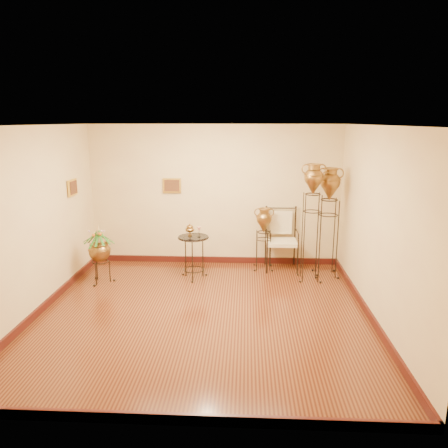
{
  "coord_description": "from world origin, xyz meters",
  "views": [
    {
      "loc": [
        0.63,
        -6.11,
        2.86
      ],
      "look_at": [
        0.25,
        1.3,
        1.1
      ],
      "focal_mm": 35.0,
      "sensor_mm": 36.0,
      "label": 1
    }
  ],
  "objects_px": {
    "planter_urn": "(99,249)",
    "side_table": "(194,256)",
    "amphora_mid": "(328,222)",
    "amphora_tall": "(312,221)",
    "armchair": "(281,240)"
  },
  "relations": [
    {
      "from": "amphora_mid",
      "to": "amphora_tall",
      "type": "bearing_deg",
      "value": -143.79
    },
    {
      "from": "amphora_mid",
      "to": "side_table",
      "type": "bearing_deg",
      "value": -173.49
    },
    {
      "from": "amphora_mid",
      "to": "side_table",
      "type": "relative_size",
      "value": 2.04
    },
    {
      "from": "side_table",
      "to": "amphora_tall",
      "type": "bearing_deg",
      "value": 0.91
    },
    {
      "from": "armchair",
      "to": "amphora_tall",
      "type": "bearing_deg",
      "value": -49.73
    },
    {
      "from": "amphora_tall",
      "to": "side_table",
      "type": "distance_m",
      "value": 2.24
    },
    {
      "from": "amphora_tall",
      "to": "side_table",
      "type": "bearing_deg",
      "value": -179.09
    },
    {
      "from": "amphora_tall",
      "to": "armchair",
      "type": "bearing_deg",
      "value": 130.99
    },
    {
      "from": "planter_urn",
      "to": "armchair",
      "type": "distance_m",
      "value": 3.43
    },
    {
      "from": "amphora_tall",
      "to": "side_table",
      "type": "xyz_separation_m",
      "value": [
        -2.14,
        -0.03,
        -0.68
      ]
    },
    {
      "from": "amphora_tall",
      "to": "amphora_mid",
      "type": "xyz_separation_m",
      "value": [
        0.34,
        0.25,
        -0.06
      ]
    },
    {
      "from": "amphora_tall",
      "to": "planter_urn",
      "type": "relative_size",
      "value": 1.91
    },
    {
      "from": "amphora_mid",
      "to": "planter_urn",
      "type": "xyz_separation_m",
      "value": [
        -4.13,
        -0.59,
        -0.41
      ]
    },
    {
      "from": "planter_urn",
      "to": "side_table",
      "type": "height_order",
      "value": "planter_urn"
    },
    {
      "from": "amphora_mid",
      "to": "armchair",
      "type": "relative_size",
      "value": 1.73
    }
  ]
}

